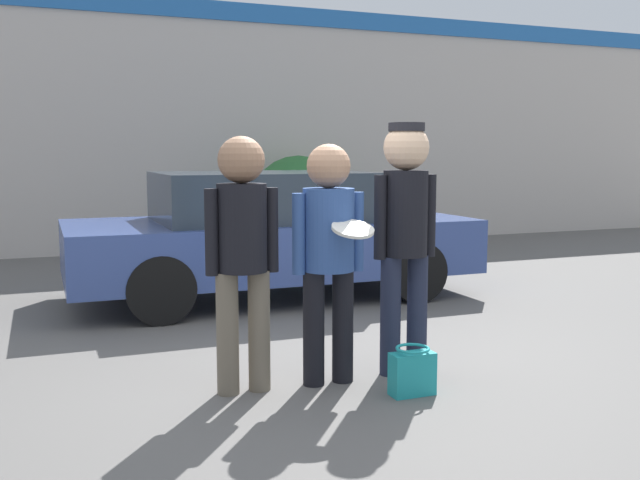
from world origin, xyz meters
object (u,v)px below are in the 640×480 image
(person_middle_with_frisbee, at_px, (329,242))
(person_right, at_px, (405,223))
(person_left, at_px, (242,242))
(parked_car_near, at_px, (269,234))
(handbag, at_px, (412,372))
(shrub, at_px, (298,204))

(person_middle_with_frisbee, height_order, person_right, person_right)
(person_left, distance_m, person_right, 1.21)
(parked_car_near, bearing_deg, person_right, -88.65)
(person_right, bearing_deg, person_left, 178.92)
(person_middle_with_frisbee, bearing_deg, person_left, 176.20)
(person_left, xyz_separation_m, handbag, (1.03, -0.48, -0.87))
(person_right, relative_size, handbag, 5.55)
(person_middle_with_frisbee, bearing_deg, shrub, 71.99)
(shrub, bearing_deg, person_left, -112.88)
(person_left, distance_m, shrub, 6.93)
(parked_car_near, bearing_deg, person_left, -110.60)
(shrub, bearing_deg, handbag, -103.60)
(parked_car_near, distance_m, handbag, 3.54)
(person_middle_with_frisbee, relative_size, parked_car_near, 0.38)
(person_right, bearing_deg, shrub, 76.95)
(shrub, distance_m, handbag, 7.08)
(handbag, bearing_deg, shrub, 76.40)
(person_right, xyz_separation_m, handbag, (-0.18, -0.45, -0.95))
(person_right, xyz_separation_m, shrub, (1.48, 6.40, -0.32))
(person_left, xyz_separation_m, person_right, (1.21, -0.02, 0.08))
(person_left, relative_size, parked_car_near, 0.39)
(person_right, distance_m, shrub, 6.58)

